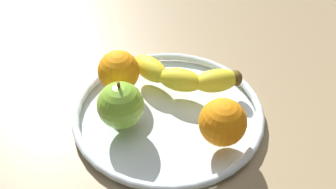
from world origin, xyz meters
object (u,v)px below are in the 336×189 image
fruit_bowl (168,113)px  orange_center (119,71)px  banana (184,76)px  orange_back_left (223,122)px  apple (121,105)px

fruit_bowl → orange_center: (-7.45, 5.54, 4.17)cm
banana → orange_back_left: (4.31, -11.91, 1.52)cm
banana → orange_back_left: bearing=-50.9°
banana → orange_center: 10.42cm
orange_center → banana: bearing=-0.5°
apple → banana: bearing=38.9°
banana → apple: apple is taller
banana → orange_back_left: size_ratio=2.76×
apple → orange_back_left: apple is taller
orange_center → orange_back_left: (14.63, -11.99, 0.08)cm
banana → orange_center: size_ratio=2.82×
banana → apple: size_ratio=2.42×
apple → orange_back_left: bearing=-16.0°
apple → orange_center: size_ratio=1.17×
fruit_bowl → banana: banana is taller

